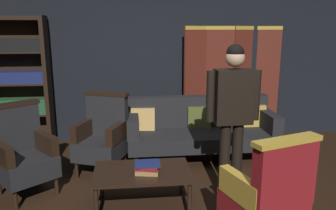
% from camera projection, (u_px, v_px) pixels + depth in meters
% --- Properties ---
extents(back_wall, '(7.20, 0.10, 2.80)m').
position_uv_depth(back_wall, '(157.00, 57.00, 5.52)').
color(back_wall, black).
rests_on(back_wall, ground_plane).
extents(folding_screen, '(1.69, 0.32, 1.90)m').
position_uv_depth(folding_screen, '(231.00, 81.00, 5.61)').
color(folding_screen, '#5B2319').
rests_on(folding_screen, ground_plane).
extents(bookshelf, '(0.90, 0.32, 2.05)m').
position_uv_depth(bookshelf, '(20.00, 82.00, 5.12)').
color(bookshelf, black).
rests_on(bookshelf, ground_plane).
extents(velvet_couch, '(2.12, 0.78, 0.88)m').
position_uv_depth(velvet_couch, '(201.00, 127.00, 4.83)').
color(velvet_couch, black).
rests_on(velvet_couch, ground_plane).
extents(coffee_table, '(1.00, 0.64, 0.42)m').
position_uv_depth(coffee_table, '(142.00, 175.00, 3.43)').
color(coffee_table, black).
rests_on(coffee_table, ground_plane).
extents(armchair_gilt_accent, '(0.73, 0.73, 1.04)m').
position_uv_depth(armchair_gilt_accent, '(268.00, 195.00, 2.78)').
color(armchair_gilt_accent, gold).
rests_on(armchair_gilt_accent, ground_plane).
extents(armchair_wing_left, '(0.81, 0.81, 1.04)m').
position_uv_depth(armchair_wing_left, '(22.00, 153.00, 3.73)').
color(armchair_wing_left, black).
rests_on(armchair_wing_left, ground_plane).
extents(armchair_wing_right, '(0.75, 0.75, 1.04)m').
position_uv_depth(armchair_wing_right, '(103.00, 136.00, 4.33)').
color(armchair_wing_right, black).
rests_on(armchair_wing_right, ground_plane).
extents(standing_figure, '(0.59, 0.23, 1.70)m').
position_uv_depth(standing_figure, '(233.00, 108.00, 3.54)').
color(standing_figure, black).
rests_on(standing_figure, ground_plane).
extents(potted_plant, '(0.57, 0.57, 0.86)m').
position_uv_depth(potted_plant, '(118.00, 118.00, 5.16)').
color(potted_plant, brown).
rests_on(potted_plant, ground_plane).
extents(book_tan_leather, '(0.26, 0.23, 0.04)m').
position_uv_depth(book_tan_leather, '(148.00, 171.00, 3.38)').
color(book_tan_leather, '#9E7A47').
rests_on(book_tan_leather, coffee_table).
extents(book_red_leather, '(0.27, 0.23, 0.03)m').
position_uv_depth(book_red_leather, '(148.00, 167.00, 3.37)').
color(book_red_leather, maroon).
rests_on(book_red_leather, book_tan_leather).
extents(book_navy_cloth, '(0.25, 0.16, 0.04)m').
position_uv_depth(book_navy_cloth, '(147.00, 164.00, 3.36)').
color(book_navy_cloth, navy).
rests_on(book_navy_cloth, book_red_leather).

